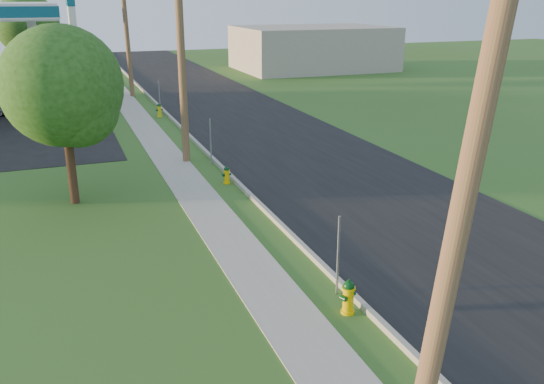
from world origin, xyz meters
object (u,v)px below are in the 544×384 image
object	(u,v)px
utility_pole_far	(126,26)
tree_lot	(29,28)
utility_pole_mid	(181,44)
tree_verge	(66,91)
utility_pole_near	(472,160)
hydrant_near	(348,297)
hydrant_far	(159,110)
price_pylon	(73,27)
hydrant_mid	(227,175)

from	to	relation	value
utility_pole_far	tree_lot	size ratio (longest dim) A/B	1.35
utility_pole_mid	tree_verge	world-z (taller)	utility_pole_mid
utility_pole_near	hydrant_near	xyz separation A→B (m)	(0.68, 4.30, -4.39)
hydrant_near	utility_pole_mid	bearing A→B (deg)	92.84
utility_pole_far	tree_lot	distance (m)	8.88
hydrant_near	hydrant_far	size ratio (longest dim) A/B	1.02
utility_pole_far	price_pylon	world-z (taller)	utility_pole_far
price_pylon	tree_verge	bearing A→B (deg)	-94.67
utility_pole_far	price_pylon	xyz separation A→B (m)	(-3.90, -12.50, 0.63)
utility_pole_near	tree_lot	world-z (taller)	utility_pole_near
tree_verge	tree_lot	size ratio (longest dim) A/B	0.85
tree_lot	hydrant_near	size ratio (longest dim) A/B	8.38
utility_pole_near	hydrant_near	distance (m)	6.19
utility_pole_far	tree_verge	distance (m)	22.43
utility_pole_mid	tree_lot	size ratio (longest dim) A/B	1.39
utility_pole_near	utility_pole_mid	size ratio (longest dim) A/B	0.97
tree_verge	utility_pole_far	bearing A→B (deg)	77.98
hydrant_mid	utility_pole_mid	bearing A→B (deg)	101.83
utility_pole_near	hydrant_mid	bearing A→B (deg)	86.97
tree_verge	hydrant_mid	xyz separation A→B (m)	(5.43, 0.29, -3.52)
utility_pole_far	hydrant_far	xyz separation A→B (m)	(0.60, -7.99, -4.40)
utility_pole_mid	price_pylon	bearing A→B (deg)	125.34
price_pylon	tree_verge	size ratio (longest dim) A/B	1.14
hydrant_near	utility_pole_near	bearing A→B (deg)	-98.97
utility_pole_mid	tree_verge	xyz separation A→B (m)	(-4.67, -3.92, -1.09)
tree_lot	utility_pole_far	bearing A→B (deg)	-44.45
utility_pole_mid	price_pylon	xyz separation A→B (m)	(-3.90, 5.50, 0.48)
utility_pole_near	utility_pole_mid	world-z (taller)	utility_pole_mid
tree_lot	hydrant_near	distance (m)	38.78
utility_pole_mid	tree_verge	bearing A→B (deg)	-139.96
tree_lot	utility_pole_mid	bearing A→B (deg)	-75.33
utility_pole_near	hydrant_near	bearing A→B (deg)	81.03
utility_pole_far	utility_pole_mid	bearing A→B (deg)	-90.00
utility_pole_near	hydrant_mid	xyz separation A→B (m)	(0.76, 14.37, -4.46)
utility_pole_near	tree_verge	bearing A→B (deg)	108.35
utility_pole_mid	hydrant_far	bearing A→B (deg)	86.58
utility_pole_far	tree_lot	world-z (taller)	utility_pole_far
hydrant_mid	tree_lot	bearing A→B (deg)	104.30
tree_lot	tree_verge	bearing A→B (deg)	-86.61
utility_pole_far	tree_verge	world-z (taller)	utility_pole_far
utility_pole_far	tree_lot	bearing A→B (deg)	135.55
utility_pole_near	utility_pole_mid	xyz separation A→B (m)	(-0.00, 18.00, 0.15)
utility_pole_mid	hydrant_near	world-z (taller)	utility_pole_mid
tree_verge	tree_lot	xyz separation A→B (m)	(-1.67, 28.14, 0.67)
utility_pole_near	utility_pole_far	xyz separation A→B (m)	(-0.00, 36.00, 0.00)
utility_pole_mid	hydrant_far	distance (m)	11.01
utility_pole_mid	price_pylon	distance (m)	6.76
utility_pole_near	tree_verge	world-z (taller)	utility_pole_near
price_pylon	tree_verge	distance (m)	9.58
hydrant_near	hydrant_far	bearing A→B (deg)	90.20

